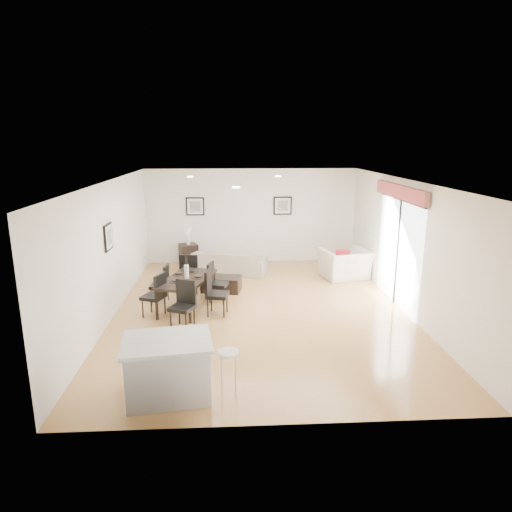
{
  "coord_description": "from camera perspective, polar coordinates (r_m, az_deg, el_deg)",
  "views": [
    {
      "loc": [
        -0.61,
        -8.99,
        3.46
      ],
      "look_at": [
        -0.07,
        0.4,
        1.08
      ],
      "focal_mm": 32.0,
      "sensor_mm": 36.0,
      "label": 1
    }
  ],
  "objects": [
    {
      "name": "cushion",
      "position": [
        11.79,
        10.78,
        -0.08
      ],
      "size": [
        0.34,
        0.11,
        0.34
      ],
      "primitive_type": "cube",
      "rotation": [
        0.0,
        0.0,
        3.16
      ],
      "color": "#B01623",
      "rests_on": "armchair"
    },
    {
      "name": "courtyard_plant_b",
      "position": [
        12.28,
        28.5,
        -2.22
      ],
      "size": [
        0.47,
        0.47,
        0.7
      ],
      "primitive_type": "imported",
      "rotation": [
        0.0,
        0.0,
        -0.22
      ],
      "color": "#2E4F22",
      "rests_on": "ground"
    },
    {
      "name": "kitchen_island",
      "position": [
        6.57,
        -10.94,
        -13.55
      ],
      "size": [
        1.31,
        1.08,
        0.84
      ],
      "rotation": [
        0.0,
        0.0,
        0.14
      ],
      "color": "silver",
      "rests_on": "ground"
    },
    {
      "name": "ground",
      "position": [
        9.65,
        0.56,
        -6.78
      ],
      "size": [
        8.0,
        8.0,
        0.0
      ],
      "primitive_type": "plane",
      "color": "tan",
      "rests_on": "ground"
    },
    {
      "name": "dining_chair_head",
      "position": [
        8.76,
        -8.99,
        -5.64
      ],
      "size": [
        0.54,
        0.54,
        0.91
      ],
      "rotation": [
        0.0,
        0.0,
        -0.41
      ],
      "color": "black",
      "rests_on": "ground"
    },
    {
      "name": "dining_table",
      "position": [
        9.67,
        -8.64,
        -3.13
      ],
      "size": [
        1.23,
        1.77,
        0.67
      ],
      "rotation": [
        0.0,
        0.0,
        -0.29
      ],
      "color": "black",
      "rests_on": "ground"
    },
    {
      "name": "sliding_door",
      "position": [
        10.11,
        17.45,
        3.34
      ],
      "size": [
        0.12,
        2.7,
        2.57
      ],
      "color": "white",
      "rests_on": "wall_right"
    },
    {
      "name": "bar_stool",
      "position": [
        6.45,
        -3.49,
        -12.53
      ],
      "size": [
        0.3,
        0.3,
        0.65
      ],
      "color": "white",
      "rests_on": "ground"
    },
    {
      "name": "side_table",
      "position": [
        13.1,
        -8.42,
        0.15
      ],
      "size": [
        0.6,
        0.6,
        0.62
      ],
      "primitive_type": "cube",
      "rotation": [
        0.0,
        0.0,
        0.34
      ],
      "color": "black",
      "rests_on": "ground"
    },
    {
      "name": "dining_chair_wfar",
      "position": [
        10.15,
        -11.62,
        -3.19
      ],
      "size": [
        0.41,
        0.41,
        0.84
      ],
      "rotation": [
        0.0,
        0.0,
        -1.67
      ],
      "color": "black",
      "rests_on": "ground"
    },
    {
      "name": "wall_left",
      "position": [
        9.54,
        -17.71,
        0.77
      ],
      "size": [
        0.04,
        8.0,
        2.7
      ],
      "primitive_type": "cube",
      "color": "white",
      "rests_on": "ground"
    },
    {
      "name": "framed_print_back_right",
      "position": [
        13.18,
        3.35,
        6.3
      ],
      "size": [
        0.52,
        0.04,
        0.52
      ],
      "color": "black",
      "rests_on": "wall_back"
    },
    {
      "name": "framed_print_back_left",
      "position": [
        13.13,
        -7.62,
        6.17
      ],
      "size": [
        0.52,
        0.04,
        0.52
      ],
      "color": "black",
      "rests_on": "wall_back"
    },
    {
      "name": "vase",
      "position": [
        9.59,
        -8.7,
        -1.46
      ],
      "size": [
        0.71,
        1.12,
        0.59
      ],
      "color": "white",
      "rests_on": "dining_table"
    },
    {
      "name": "sofa",
      "position": [
        12.25,
        -3.71,
        -0.72
      ],
      "size": [
        2.25,
        1.29,
        0.62
      ],
      "primitive_type": "imported",
      "rotation": [
        0.0,
        0.0,
        2.91
      ],
      "color": "#A19482",
      "rests_on": "ground"
    },
    {
      "name": "ceiling",
      "position": [
        9.05,
        0.6,
        9.41
      ],
      "size": [
        6.0,
        8.0,
        0.02
      ],
      "primitive_type": "cube",
      "color": "white",
      "rests_on": "wall_back"
    },
    {
      "name": "table_lamp",
      "position": [
        12.97,
        -8.52,
        2.73
      ],
      "size": [
        0.24,
        0.24,
        0.45
      ],
      "color": "white",
      "rests_on": "side_table"
    },
    {
      "name": "dining_chair_foot",
      "position": [
        10.64,
        -8.24,
        -1.9
      ],
      "size": [
        0.51,
        0.51,
        0.95
      ],
      "rotation": [
        0.0,
        0.0,
        2.94
      ],
      "color": "black",
      "rests_on": "ground"
    },
    {
      "name": "armchair",
      "position": [
        11.97,
        11.1,
        -0.99
      ],
      "size": [
        1.35,
        1.24,
        0.75
      ],
      "primitive_type": "imported",
      "rotation": [
        0.0,
        0.0,
        3.37
      ],
      "color": "beige",
      "rests_on": "ground"
    },
    {
      "name": "framed_print_left_wall",
      "position": [
        9.28,
        -17.96,
        2.28
      ],
      "size": [
        0.04,
        0.52,
        0.52
      ],
      "rotation": [
        0.0,
        0.0,
        1.57
      ],
      "color": "black",
      "rests_on": "wall_left"
    },
    {
      "name": "dining_chair_enear",
      "position": [
        9.29,
        -5.36,
        -4.25
      ],
      "size": [
        0.49,
        0.49,
        0.94
      ],
      "rotation": [
        0.0,
        0.0,
        1.38
      ],
      "color": "black",
      "rests_on": "ground"
    },
    {
      "name": "wall_right",
      "position": [
        9.92,
        18.15,
        1.22
      ],
      "size": [
        0.04,
        8.0,
        2.7
      ],
      "primitive_type": "cube",
      "color": "white",
      "rests_on": "ground"
    },
    {
      "name": "wall_front",
      "position": [
        5.45,
        3.43,
        -8.54
      ],
      "size": [
        6.0,
        0.04,
        2.7
      ],
      "primitive_type": "cube",
      "color": "white",
      "rests_on": "ground"
    },
    {
      "name": "wall_back",
      "position": [
        13.18,
        -0.59,
        5.0
      ],
      "size": [
        6.0,
        0.04,
        2.7
      ],
      "primitive_type": "cube",
      "color": "white",
      "rests_on": "ground"
    },
    {
      "name": "coffee_table",
      "position": [
        10.82,
        -4.34,
        -3.48
      ],
      "size": [
        0.98,
        0.7,
        0.35
      ],
      "primitive_type": "cube",
      "rotation": [
        0.0,
        0.0,
        -0.21
      ],
      "color": "black",
      "rests_on": "ground"
    },
    {
      "name": "dining_chair_wnear",
      "position": [
        9.37,
        -12.33,
        -4.49
      ],
      "size": [
        0.53,
        0.53,
        0.91
      ],
      "rotation": [
        0.0,
        0.0,
        -1.95
      ],
      "color": "black",
      "rests_on": "ground"
    },
    {
      "name": "dining_chair_efar",
      "position": [
        10.07,
        -5.16,
        -3.01
      ],
      "size": [
        0.48,
        0.48,
        0.87
      ],
      "rotation": [
        0.0,
        0.0,
        1.3
      ],
      "color": "black",
      "rests_on": "ground"
    }
  ]
}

